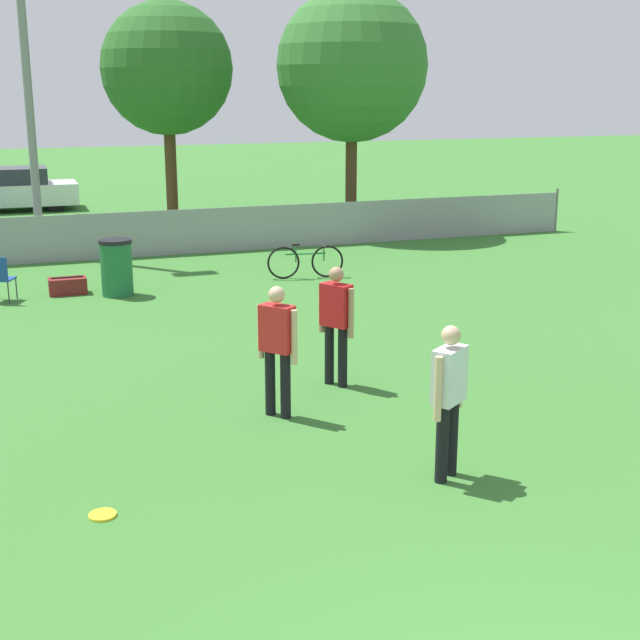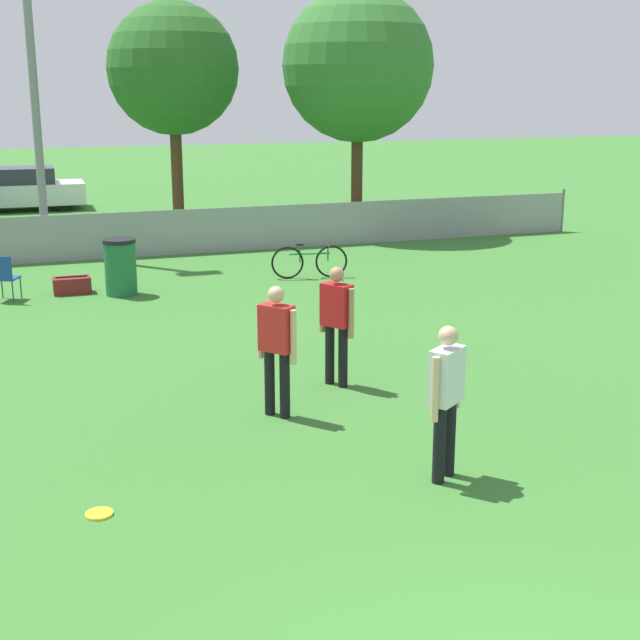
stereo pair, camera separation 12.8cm
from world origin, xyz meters
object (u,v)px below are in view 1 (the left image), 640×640
at_px(tree_near_pole, 167,69).
at_px(parked_car_white, 16,190).
at_px(folding_chair_sideline, 0,276).
at_px(trash_bin, 117,267).
at_px(tree_far_right, 352,66).
at_px(player_defender_red, 336,318).
at_px(gear_bag_sideline, 68,286).
at_px(light_pole, 22,12).
at_px(player_receiver_white, 449,392).
at_px(frisbee_disc, 103,515).
at_px(player_thrower_red, 277,342).
at_px(bicycle_sideline, 306,262).

distance_m(tree_near_pole, parked_car_white, 8.31).
bearing_deg(tree_near_pole, folding_chair_sideline, -122.36).
bearing_deg(folding_chair_sideline, trash_bin, -160.41).
height_order(tree_far_right, player_defender_red, tree_far_right).
relative_size(tree_near_pole, gear_bag_sideline, 8.65).
xyz_separation_m(light_pole, trash_bin, (1.20, -5.03, -5.08)).
distance_m(tree_near_pole, player_receiver_white, 17.77).
relative_size(frisbee_disc, gear_bag_sideline, 0.37).
relative_size(tree_far_right, folding_chair_sideline, 7.40).
height_order(player_defender_red, gear_bag_sideline, player_defender_red).
relative_size(light_pole, tree_near_pole, 1.55).
distance_m(player_thrower_red, parked_car_white, 21.42).
relative_size(light_pole, frisbee_disc, 35.94).
bearing_deg(tree_far_right, tree_near_pole, 160.79).
relative_size(folding_chair_sideline, parked_car_white, 0.23).
bearing_deg(light_pole, player_thrower_red, -80.02).
distance_m(player_thrower_red, frisbee_disc, 3.25).
bearing_deg(light_pole, player_receiver_white, -77.40).
distance_m(player_thrower_red, bicycle_sideline, 8.32).
bearing_deg(light_pole, gear_bag_sideline, -86.54).
height_order(player_thrower_red, frisbee_disc, player_thrower_red).
bearing_deg(gear_bag_sideline, tree_near_pole, 64.15).
xyz_separation_m(player_receiver_white, player_thrower_red, (-1.12, 2.34, 0.00)).
bearing_deg(frisbee_disc, tree_far_right, 60.51).
bearing_deg(bicycle_sideline, trash_bin, -165.95).
bearing_deg(parked_car_white, bicycle_sideline, -67.26).
xyz_separation_m(player_thrower_red, parked_car_white, (-2.51, 21.27, -0.28)).
xyz_separation_m(light_pole, bicycle_sideline, (5.21, -4.76, -5.28)).
bearing_deg(player_thrower_red, player_defender_red, 90.08).
distance_m(light_pole, bicycle_sideline, 8.81).
height_order(player_thrower_red, gear_bag_sideline, player_thrower_red).
relative_size(bicycle_sideline, gear_bag_sideline, 2.25).
bearing_deg(bicycle_sideline, folding_chair_sideline, -168.78).
bearing_deg(tree_far_right, player_thrower_red, -115.27).
bearing_deg(gear_bag_sideline, tree_far_right, 33.77).
height_order(player_defender_red, parked_car_white, player_defender_red).
height_order(player_receiver_white, folding_chair_sideline, player_receiver_white).
relative_size(light_pole, player_defender_red, 5.85).
distance_m(player_receiver_white, trash_bin, 10.03).
bearing_deg(player_defender_red, player_receiver_white, -31.55).
height_order(player_defender_red, frisbee_disc, player_defender_red).
height_order(tree_far_right, player_receiver_white, tree_far_right).
height_order(light_pole, tree_far_right, light_pole).
xyz_separation_m(light_pole, player_defender_red, (3.30, -11.61, -4.68)).
distance_m(bicycle_sideline, parked_car_white, 14.63).
distance_m(player_defender_red, trash_bin, 6.92).
relative_size(frisbee_disc, bicycle_sideline, 0.17).
xyz_separation_m(light_pole, tree_near_pole, (3.76, 2.59, -1.19)).
bearing_deg(tree_near_pole, bicycle_sideline, -78.77).
height_order(tree_far_right, gear_bag_sideline, tree_far_right).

